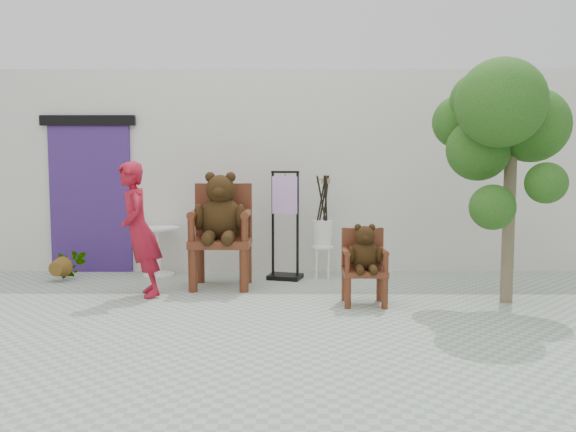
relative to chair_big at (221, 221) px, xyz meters
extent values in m
plane|color=#9AA392|center=(0.93, -1.52, -0.87)|extent=(60.00, 60.00, 0.00)
cube|color=silver|center=(0.93, 1.58, 0.63)|extent=(9.00, 1.00, 3.00)
cube|color=#3B2163|center=(-2.07, 1.06, 0.23)|extent=(1.20, 0.08, 2.20)
cube|color=black|center=(-2.07, 1.02, 1.38)|extent=(1.40, 0.06, 0.15)
cylinder|color=#481E0F|center=(-0.32, -0.32, -0.60)|extent=(0.12, 0.12, 0.54)
cylinder|color=#481E0F|center=(-0.32, 0.26, -0.60)|extent=(0.12, 0.12, 0.54)
cylinder|color=#481E0F|center=(0.32, -0.32, -0.60)|extent=(0.12, 0.12, 0.54)
cylinder|color=#481E0F|center=(0.32, 0.26, -0.60)|extent=(0.12, 0.12, 0.54)
cube|color=#481E0F|center=(0.00, -0.03, -0.28)|extent=(0.77, 0.71, 0.10)
cube|color=#481E0F|center=(0.00, 0.27, 0.12)|extent=(0.73, 0.10, 0.71)
cylinder|color=#481E0F|center=(-0.33, 0.27, 0.12)|extent=(0.10, 0.10, 0.71)
cylinder|color=#481E0F|center=(-0.33, -0.32, -0.07)|extent=(0.09, 0.09, 0.32)
cylinder|color=#481E0F|center=(-0.33, -0.03, 0.09)|extent=(0.10, 0.67, 0.10)
cylinder|color=#481E0F|center=(0.33, 0.27, 0.12)|extent=(0.10, 0.10, 0.71)
cylinder|color=#481E0F|center=(0.33, -0.32, -0.07)|extent=(0.09, 0.09, 0.32)
cylinder|color=#481E0F|center=(0.33, -0.03, 0.09)|extent=(0.10, 0.67, 0.10)
ellipsoid|color=black|center=(0.00, 0.00, 0.01)|extent=(0.57, 0.48, 0.60)
sphere|color=black|center=(0.00, -0.03, 0.41)|extent=(0.38, 0.38, 0.38)
ellipsoid|color=black|center=(0.00, -0.18, 0.38)|extent=(0.17, 0.14, 0.14)
sphere|color=black|center=(-0.13, -0.02, 0.57)|extent=(0.13, 0.13, 0.13)
sphere|color=black|center=(0.13, -0.02, 0.57)|extent=(0.13, 0.13, 0.13)
ellipsoid|color=black|center=(-0.27, -0.13, 0.05)|extent=(0.13, 0.19, 0.34)
ellipsoid|color=black|center=(-0.12, -0.26, -0.18)|extent=(0.17, 0.33, 0.17)
sphere|color=black|center=(-0.12, -0.39, -0.20)|extent=(0.16, 0.16, 0.16)
ellipsoid|color=black|center=(0.27, -0.13, 0.05)|extent=(0.13, 0.19, 0.34)
ellipsoid|color=black|center=(0.12, -0.26, -0.18)|extent=(0.17, 0.33, 0.17)
sphere|color=black|center=(0.12, -0.39, -0.20)|extent=(0.16, 0.16, 0.16)
cylinder|color=#481E0F|center=(1.54, -1.15, -0.70)|extent=(0.07, 0.07, 0.34)
cylinder|color=#481E0F|center=(1.54, -0.78, -0.70)|extent=(0.07, 0.07, 0.34)
cylinder|color=#481E0F|center=(1.95, -1.15, -0.70)|extent=(0.07, 0.07, 0.34)
cylinder|color=#481E0F|center=(1.95, -0.78, -0.70)|extent=(0.07, 0.07, 0.34)
cube|color=#481E0F|center=(1.75, -0.96, -0.50)|extent=(0.49, 0.45, 0.07)
cube|color=#481E0F|center=(1.75, -0.77, -0.24)|extent=(0.47, 0.07, 0.45)
cylinder|color=#481E0F|center=(1.54, -0.77, -0.24)|extent=(0.07, 0.07, 0.45)
cylinder|color=#481E0F|center=(1.54, -1.15, -0.36)|extent=(0.06, 0.06, 0.20)
cylinder|color=#481E0F|center=(1.54, -0.96, -0.26)|extent=(0.07, 0.43, 0.07)
cylinder|color=#481E0F|center=(1.96, -0.77, -0.24)|extent=(0.07, 0.07, 0.45)
cylinder|color=#481E0F|center=(1.96, -1.15, -0.36)|extent=(0.06, 0.06, 0.20)
cylinder|color=#481E0F|center=(1.96, -0.96, -0.26)|extent=(0.07, 0.43, 0.07)
ellipsoid|color=black|center=(1.75, -0.95, -0.32)|extent=(0.34, 0.29, 0.36)
sphere|color=black|center=(1.75, -0.97, -0.08)|extent=(0.23, 0.23, 0.23)
ellipsoid|color=black|center=(1.75, -1.06, -0.10)|extent=(0.10, 0.08, 0.08)
sphere|color=black|center=(1.67, -0.97, 0.02)|extent=(0.08, 0.08, 0.08)
sphere|color=black|center=(1.83, -0.97, 0.02)|extent=(0.08, 0.08, 0.08)
ellipsoid|color=black|center=(1.59, -1.03, -0.29)|extent=(0.08, 0.11, 0.21)
ellipsoid|color=black|center=(1.67, -1.11, -0.43)|extent=(0.10, 0.20, 0.10)
sphere|color=black|center=(1.67, -1.19, -0.45)|extent=(0.10, 0.10, 0.10)
ellipsoid|color=black|center=(1.91, -1.03, -0.29)|extent=(0.08, 0.11, 0.21)
ellipsoid|color=black|center=(1.82, -1.11, -0.43)|extent=(0.10, 0.20, 0.10)
sphere|color=black|center=(1.82, -1.19, -0.45)|extent=(0.10, 0.10, 0.10)
imported|color=maroon|center=(-0.91, -0.58, -0.06)|extent=(0.58, 0.69, 1.63)
cylinder|color=white|center=(-1.00, 0.75, -0.18)|extent=(0.60, 0.60, 0.03)
cylinder|color=white|center=(-1.00, 0.75, -0.52)|extent=(0.06, 0.06, 0.68)
cylinder|color=white|center=(-1.00, 0.75, -0.86)|extent=(0.44, 0.44, 0.03)
cube|color=black|center=(0.66, 0.57, -0.12)|extent=(0.04, 0.04, 1.50)
cube|color=black|center=(1.00, 0.47, -0.12)|extent=(0.04, 0.04, 1.50)
cube|color=black|center=(0.83, 0.52, 0.63)|extent=(0.39, 0.14, 0.03)
cube|color=black|center=(0.83, 0.52, -0.84)|extent=(0.53, 0.46, 0.06)
cube|color=#CE9DE5|center=(0.83, 0.51, 0.31)|extent=(0.36, 0.14, 0.52)
cylinder|color=black|center=(0.83, 0.52, 0.60)|extent=(0.01, 0.01, 0.08)
cylinder|color=white|center=(1.36, 0.63, -0.43)|extent=(0.32, 0.32, 0.03)
cylinder|color=white|center=(1.44, 0.71, -0.65)|extent=(0.03, 0.03, 0.44)
cylinder|color=white|center=(1.27, 0.71, -0.65)|extent=(0.03, 0.03, 0.44)
cylinder|color=white|center=(1.27, 0.54, -0.65)|extent=(0.03, 0.03, 0.44)
cylinder|color=white|center=(1.44, 0.54, -0.65)|extent=(0.03, 0.03, 0.44)
cylinder|color=black|center=(1.33, 0.67, 0.18)|extent=(0.17, 0.12, 0.79)
cylinder|color=olive|center=(1.30, 0.72, 0.50)|extent=(0.05, 0.04, 0.08)
cylinder|color=black|center=(1.40, 0.60, 0.18)|extent=(0.08, 0.11, 0.80)
cylinder|color=olive|center=(1.43, 0.58, 0.50)|extent=(0.04, 0.04, 0.08)
cylinder|color=black|center=(1.36, 0.68, 0.18)|extent=(0.16, 0.03, 0.79)
cylinder|color=olive|center=(1.37, 0.73, 0.50)|extent=(0.05, 0.04, 0.08)
cylinder|color=black|center=(1.35, 0.58, 0.18)|extent=(0.17, 0.05, 0.79)
cylinder|color=olive|center=(1.34, 0.52, 0.50)|extent=(0.05, 0.04, 0.08)
cylinder|color=black|center=(1.40, 0.66, 0.18)|extent=(0.10, 0.13, 0.80)
cylinder|color=olive|center=(1.44, 0.68, 0.50)|extent=(0.04, 0.04, 0.08)
cylinder|color=black|center=(1.41, 0.61, 0.18)|extent=(0.05, 0.12, 0.80)
cylinder|color=olive|center=(1.44, 0.60, 0.50)|extent=(0.04, 0.04, 0.08)
cylinder|color=brown|center=(3.42, -0.82, 0.35)|extent=(0.14, 0.14, 2.45)
sphere|color=#163C10|center=(3.46, -0.59, 1.60)|extent=(0.72, 0.72, 0.72)
sphere|color=#163C10|center=(3.49, -0.48, 1.38)|extent=(0.67, 0.67, 0.67)
sphere|color=#163C10|center=(3.13, -1.25, 1.37)|extent=(0.95, 0.95, 0.95)
sphere|color=#163C10|center=(3.06, -0.79, 0.90)|extent=(0.72, 0.72, 0.72)
sphere|color=#163C10|center=(3.64, -0.84, 1.17)|extent=(0.84, 0.84, 0.84)
sphere|color=#163C10|center=(3.05, -0.73, 1.46)|extent=(0.61, 0.61, 0.61)
sphere|color=#163C10|center=(2.93, -0.47, 1.23)|extent=(0.63, 0.63, 0.63)
sphere|color=#163C10|center=(3.07, -1.26, 0.27)|extent=(0.49, 0.49, 0.49)
sphere|color=#163C10|center=(3.60, -1.35, 0.53)|extent=(0.44, 0.44, 0.44)
imported|color=#163C10|center=(-2.21, 0.41, -0.63)|extent=(0.48, 0.43, 0.48)
camera|label=1|loc=(0.91, -7.27, 0.69)|focal=35.00mm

